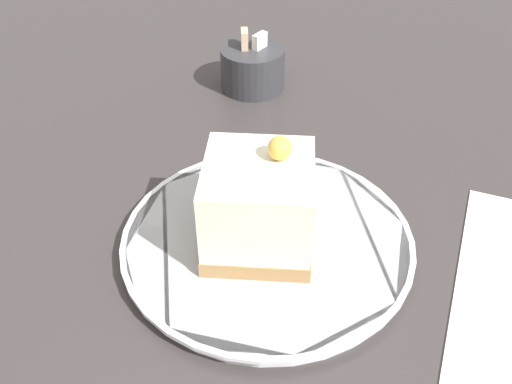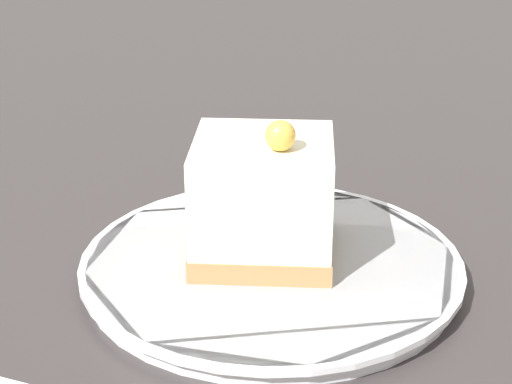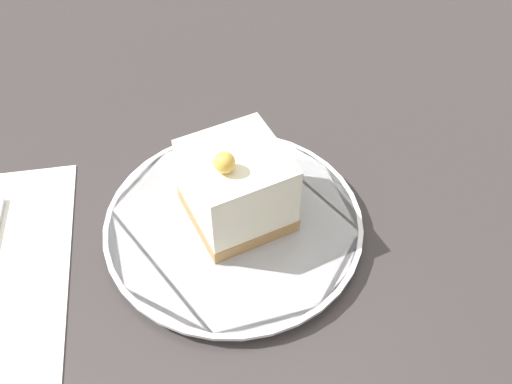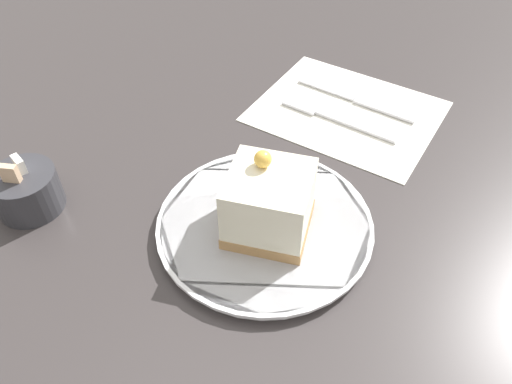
{
  "view_description": "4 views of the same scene",
  "coord_description": "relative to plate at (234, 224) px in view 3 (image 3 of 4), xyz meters",
  "views": [
    {
      "loc": [
        0.08,
        -0.37,
        0.35
      ],
      "look_at": [
        -0.01,
        -0.04,
        0.07
      ],
      "focal_mm": 40.0,
      "sensor_mm": 36.0,
      "label": 1
    },
    {
      "loc": [
        0.48,
        0.08,
        0.27
      ],
      "look_at": [
        -0.02,
        -0.04,
        0.05
      ],
      "focal_mm": 60.0,
      "sensor_mm": 36.0,
      "label": 2
    },
    {
      "loc": [
        0.07,
        0.3,
        0.44
      ],
      "look_at": [
        -0.02,
        -0.02,
        0.06
      ],
      "focal_mm": 40.0,
      "sensor_mm": 36.0,
      "label": 3
    },
    {
      "loc": [
        -0.34,
        -0.18,
        0.44
      ],
      "look_at": [
        -0.01,
        -0.02,
        0.07
      ],
      "focal_mm": 35.0,
      "sensor_mm": 36.0,
      "label": 4
    }
  ],
  "objects": [
    {
      "name": "ground_plane",
      "position": [
        0.0,
        0.03,
        -0.01
      ],
      "size": [
        4.0,
        4.0,
        0.0
      ],
      "primitive_type": "plane",
      "color": "#383333"
    },
    {
      "name": "plate",
      "position": [
        0.0,
        0.0,
        0.0
      ],
      "size": [
        0.25,
        0.25,
        0.01
      ],
      "color": "white",
      "rests_on": "ground_plane"
    },
    {
      "name": "cake_slice",
      "position": [
        -0.01,
        -0.01,
        0.04
      ],
      "size": [
        0.1,
        0.1,
        0.1
      ],
      "rotation": [
        0.0,
        0.0,
        0.18
      ],
      "color": "#9E7547",
      "rests_on": "plate"
    }
  ]
}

